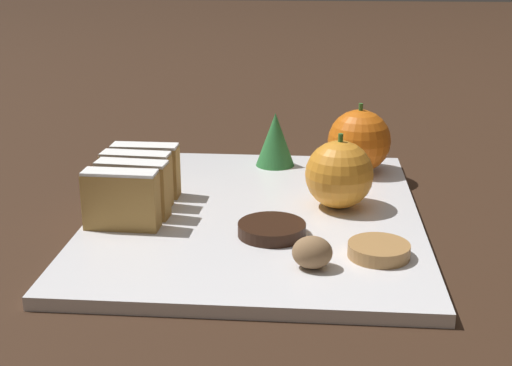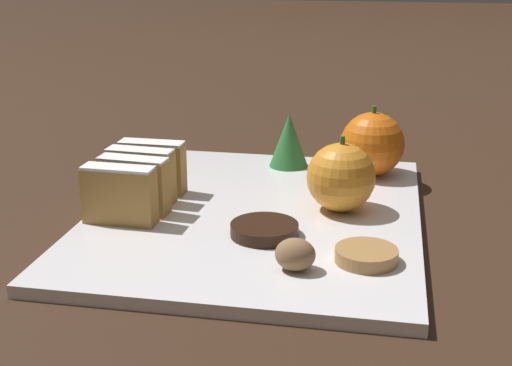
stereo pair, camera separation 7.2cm
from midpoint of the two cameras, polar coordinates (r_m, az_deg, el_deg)
The scene contains 12 objects.
ground_plane at distance 0.73m, azimuth -2.81°, elevation -3.16°, with size 6.00×6.00×0.00m, color #382316.
serving_platter at distance 0.73m, azimuth -2.82°, elevation -2.72°, with size 0.33×0.41×0.01m.
stollen_slice_front at distance 0.69m, azimuth -13.68°, elevation -1.37°, with size 0.07×0.03×0.06m.
stollen_slice_second at distance 0.72m, azimuth -12.68°, elevation -0.54°, with size 0.07×0.03×0.06m.
stollen_slice_third at distance 0.75m, azimuth -12.26°, elevation 0.24°, with size 0.07×0.03×0.06m.
stollen_slice_fourth at distance 0.78m, azimuth -11.46°, elevation 0.95°, with size 0.07×0.02×0.06m.
orange_near at distance 0.73m, azimuth 3.89°, elevation 0.64°, with size 0.07×0.07×0.08m.
orange_far at distance 0.85m, azimuth 5.87°, elevation 3.33°, with size 0.07×0.07×0.08m.
walnut at distance 0.60m, azimuth 1.09°, elevation -5.65°, with size 0.03×0.03×0.03m.
chocolate_cookie at distance 0.67m, azimuth -1.82°, elevation -3.78°, with size 0.06×0.06×0.01m.
gingerbread_cookie at distance 0.63m, azimuth 6.57°, elevation -5.43°, with size 0.05×0.05×0.01m.
evergreen_sprig at distance 0.87m, azimuth -0.81°, elevation 3.48°, with size 0.05×0.05×0.07m.
Camera 1 is at (0.06, -0.68, 0.27)m, focal length 50.00 mm.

